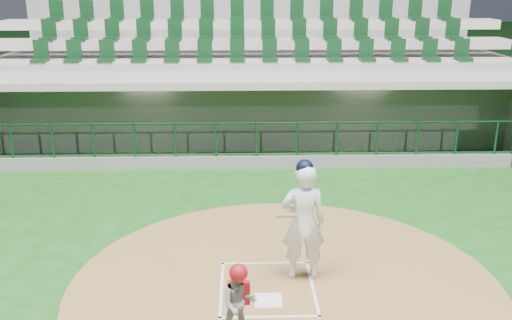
{
  "coord_description": "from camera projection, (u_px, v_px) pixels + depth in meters",
  "views": [
    {
      "loc": [
        -0.41,
        -8.58,
        4.86
      ],
      "look_at": [
        -0.1,
        2.6,
        1.3
      ],
      "focal_mm": 40.0,
      "sensor_mm": 36.0,
      "label": 1
    }
  ],
  "objects": [
    {
      "name": "dugout_structure",
      "position": [
        260.0,
        117.0,
        16.84
      ],
      "size": [
        16.4,
        3.7,
        3.0
      ],
      "color": "gray",
      "rests_on": "ground"
    },
    {
      "name": "batter",
      "position": [
        303.0,
        221.0,
        9.4
      ],
      "size": [
        0.91,
        0.9,
        2.1
      ],
      "color": "white",
      "rests_on": "dirt_circle"
    },
    {
      "name": "dirt_circle",
      "position": [
        285.0,
        285.0,
        9.48
      ],
      "size": [
        7.2,
        7.2,
        0.01
      ],
      "primitive_type": "cylinder",
      "color": "brown",
      "rests_on": "ground"
    },
    {
      "name": "batter_box_chalk",
      "position": [
        267.0,
        288.0,
        9.37
      ],
      "size": [
        1.55,
        1.8,
        0.01
      ],
      "color": "silver",
      "rests_on": "ground"
    },
    {
      "name": "seating_deck",
      "position": [
        252.0,
        83.0,
        19.61
      ],
      "size": [
        17.0,
        6.72,
        5.15
      ],
      "color": "gray",
      "rests_on": "ground"
    },
    {
      "name": "home_plate",
      "position": [
        268.0,
        300.0,
        8.99
      ],
      "size": [
        0.43,
        0.43,
        0.02
      ],
      "primitive_type": "cube",
      "color": "white",
      "rests_on": "dirt_circle"
    },
    {
      "name": "ground",
      "position": [
        266.0,
        279.0,
        9.66
      ],
      "size": [
        120.0,
        120.0,
        0.0
      ],
      "primitive_type": "plane",
      "color": "#154915",
      "rests_on": "ground"
    },
    {
      "name": "catcher",
      "position": [
        239.0,
        301.0,
        7.95
      ],
      "size": [
        0.58,
        0.48,
        1.14
      ],
      "color": "gray",
      "rests_on": "dirt_circle"
    }
  ]
}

